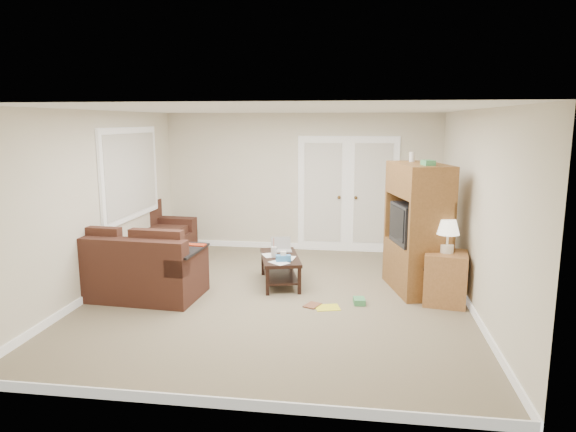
# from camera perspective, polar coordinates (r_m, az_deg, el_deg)

# --- Properties ---
(floor) EXTENTS (5.50, 5.50, 0.00)m
(floor) POSITION_cam_1_polar(r_m,az_deg,el_deg) (7.02, -1.20, -9.09)
(floor) COLOR gray
(floor) RESTS_ON ground
(ceiling) EXTENTS (5.00, 5.50, 0.02)m
(ceiling) POSITION_cam_1_polar(r_m,az_deg,el_deg) (6.62, -1.28, 11.76)
(ceiling) COLOR white
(ceiling) RESTS_ON wall_back
(wall_left) EXTENTS (0.02, 5.50, 2.50)m
(wall_left) POSITION_cam_1_polar(r_m,az_deg,el_deg) (7.52, -20.39, 1.40)
(wall_left) COLOR #EDE5CD
(wall_left) RESTS_ON floor
(wall_right) EXTENTS (0.02, 5.50, 2.50)m
(wall_right) POSITION_cam_1_polar(r_m,az_deg,el_deg) (6.77, 20.12, 0.47)
(wall_right) COLOR #EDE5CD
(wall_right) RESTS_ON floor
(wall_back) EXTENTS (5.00, 0.02, 2.50)m
(wall_back) POSITION_cam_1_polar(r_m,az_deg,el_deg) (9.41, 1.47, 3.76)
(wall_back) COLOR #EDE5CD
(wall_back) RESTS_ON floor
(wall_front) EXTENTS (5.00, 0.02, 2.50)m
(wall_front) POSITION_cam_1_polar(r_m,az_deg,el_deg) (4.08, -7.50, -5.31)
(wall_front) COLOR #EDE5CD
(wall_front) RESTS_ON floor
(baseboards) EXTENTS (5.00, 5.50, 0.10)m
(baseboards) POSITION_cam_1_polar(r_m,az_deg,el_deg) (7.01, -1.20, -8.70)
(baseboards) COLOR white
(baseboards) RESTS_ON floor
(french_doors) EXTENTS (1.80, 0.05, 2.13)m
(french_doors) POSITION_cam_1_polar(r_m,az_deg,el_deg) (9.34, 6.63, 2.32)
(french_doors) COLOR white
(french_doors) RESTS_ON floor
(window_left) EXTENTS (0.05, 1.92, 1.42)m
(window_left) POSITION_cam_1_polar(r_m,az_deg,el_deg) (8.36, -17.06, 4.52)
(window_left) COLOR white
(window_left) RESTS_ON wall_left
(sectional_sofa) EXTENTS (1.95, 2.95, 0.88)m
(sectional_sofa) POSITION_cam_1_polar(r_m,az_deg,el_deg) (8.02, -16.32, -4.46)
(sectional_sofa) COLOR #44241A
(sectional_sofa) RESTS_ON floor
(coffee_table) EXTENTS (0.76, 1.13, 0.70)m
(coffee_table) POSITION_cam_1_polar(r_m,az_deg,el_deg) (7.55, -0.88, -5.84)
(coffee_table) COLOR black
(coffee_table) RESTS_ON floor
(tv_armoire) EXTENTS (0.87, 1.23, 1.92)m
(tv_armoire) POSITION_cam_1_polar(r_m,az_deg,el_deg) (7.33, 14.15, -1.23)
(tv_armoire) COLOR brown
(tv_armoire) RESTS_ON floor
(side_cabinet) EXTENTS (0.60, 0.60, 1.12)m
(side_cabinet) POSITION_cam_1_polar(r_m,az_deg,el_deg) (7.02, 17.08, -6.13)
(side_cabinet) COLOR #A76F3D
(side_cabinet) RESTS_ON floor
(space_heater) EXTENTS (0.15, 0.13, 0.31)m
(space_heater) POSITION_cam_1_polar(r_m,az_deg,el_deg) (9.27, 11.68, -3.45)
(space_heater) COLOR silver
(space_heater) RESTS_ON floor
(floor_magazine) EXTENTS (0.36, 0.31, 0.01)m
(floor_magazine) POSITION_cam_1_polar(r_m,az_deg,el_deg) (6.69, 4.39, -10.10)
(floor_magazine) COLOR yellow
(floor_magazine) RESTS_ON floor
(floor_greenbox) EXTENTS (0.17, 0.21, 0.08)m
(floor_greenbox) POSITION_cam_1_polar(r_m,az_deg,el_deg) (6.86, 7.92, -9.35)
(floor_greenbox) COLOR #449659
(floor_greenbox) RESTS_ON floor
(floor_book) EXTENTS (0.24, 0.28, 0.02)m
(floor_book) POSITION_cam_1_polar(r_m,az_deg,el_deg) (6.78, 2.09, -9.76)
(floor_book) COLOR brown
(floor_book) RESTS_ON floor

